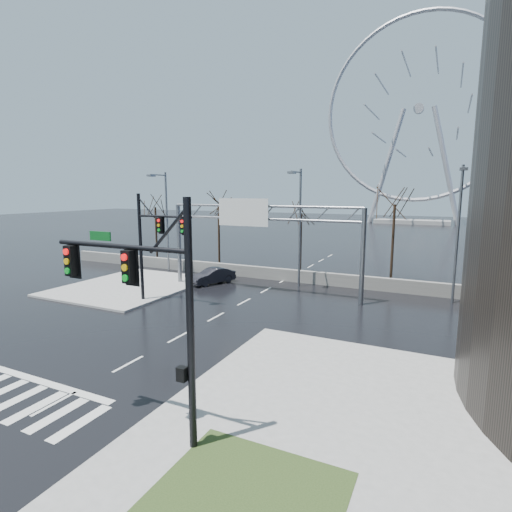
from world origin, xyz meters
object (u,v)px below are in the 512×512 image
Objects in this scene: ferris_wheel at (418,117)px; car at (213,276)px; signal_mast_far at (152,238)px; sign_gantry at (257,229)px; signal_mast_near at (153,297)px.

ferris_wheel is 83.50m from car.
signal_mast_far is 0.49× the size of sign_gantry.
signal_mast_near is at bearing -49.74° from signal_mast_far.
signal_mast_near is 1.91× the size of car.
sign_gantry is (-5.52, 19.00, 0.31)m from signal_mast_near.
sign_gantry is 0.32× the size of ferris_wheel.
car is at bearing 166.51° from sign_gantry.
car is at bearing 85.49° from signal_mast_far.
signal_mast_near reaches higher than sign_gantry.
ferris_wheel is (10.87, 86.04, 21.30)m from signal_mast_far.
ferris_wheel is 12.13× the size of car.
ferris_wheel reaches higher than car.
sign_gantry is at bearing -93.84° from ferris_wheel.
signal_mast_far reaches higher than car.
ferris_wheel is at bearing 82.80° from signal_mast_far.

